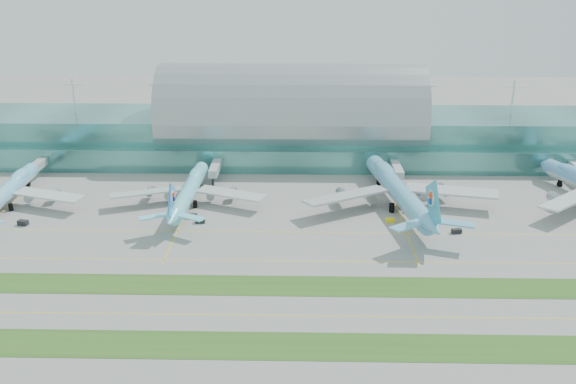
{
  "coord_description": "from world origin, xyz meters",
  "views": [
    {
      "loc": [
        4.75,
        -158.8,
        86.49
      ],
      "look_at": [
        0.0,
        55.0,
        9.0
      ],
      "focal_mm": 40.0,
      "sensor_mm": 36.0,
      "label": 1
    }
  ],
  "objects_px": {
    "terminal": "(292,127)",
    "airliner_c": "(398,189)",
    "airliner_a": "(6,192)",
    "airliner_b": "(189,189)"
  },
  "relations": [
    {
      "from": "airliner_a",
      "to": "airliner_c",
      "type": "height_order",
      "value": "airliner_c"
    },
    {
      "from": "terminal",
      "to": "airliner_c",
      "type": "bearing_deg",
      "value": -57.92
    },
    {
      "from": "airliner_a",
      "to": "terminal",
      "type": "bearing_deg",
      "value": 29.57
    },
    {
      "from": "terminal",
      "to": "airliner_b",
      "type": "distance_m",
      "value": 73.35
    },
    {
      "from": "terminal",
      "to": "airliner_a",
      "type": "xyz_separation_m",
      "value": [
        -104.68,
        -67.33,
        -8.36
      ]
    },
    {
      "from": "terminal",
      "to": "airliner_b",
      "type": "relative_size",
      "value": 5.08
    },
    {
      "from": "terminal",
      "to": "airliner_a",
      "type": "relative_size",
      "value": 4.92
    },
    {
      "from": "airliner_a",
      "to": "airliner_b",
      "type": "distance_m",
      "value": 67.61
    },
    {
      "from": "terminal",
      "to": "airliner_b",
      "type": "xyz_separation_m",
      "value": [
        -37.24,
        -62.61,
        -8.54
      ]
    },
    {
      "from": "airliner_c",
      "to": "airliner_b",
      "type": "bearing_deg",
      "value": 170.13
    }
  ]
}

